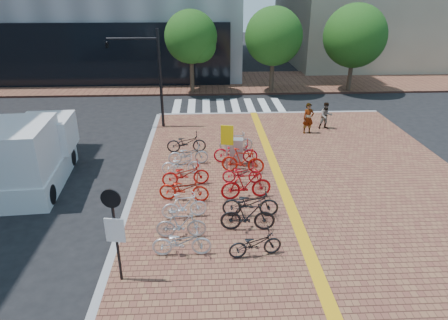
{
  "coord_description": "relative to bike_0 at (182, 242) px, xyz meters",
  "views": [
    {
      "loc": [
        -1.08,
        -12.38,
        7.66
      ],
      "look_at": [
        -0.37,
        2.02,
        1.3
      ],
      "focal_mm": 32.0,
      "sensor_mm": 36.0,
      "label": 1
    }
  ],
  "objects": [
    {
      "name": "bike_7",
      "position": [
        -0.16,
        8.11,
        0.03
      ],
      "size": [
        1.9,
        0.71,
        0.99
      ],
      "primitive_type": "imported",
      "rotation": [
        0.0,
        0.0,
        1.6
      ],
      "color": "black",
      "rests_on": "sidewalk"
    },
    {
      "name": "utility_box",
      "position": [
        2.14,
        6.47,
        0.16
      ],
      "size": [
        0.62,
        0.48,
        1.26
      ],
      "primitive_type": "cube",
      "rotation": [
        0.0,
        0.0,
        -0.11
      ],
      "color": "#B9B9BE",
      "rests_on": "sidewalk"
    },
    {
      "name": "bike_1",
      "position": [
        -0.06,
        0.92,
        0.02
      ],
      "size": [
        1.62,
        0.46,
        0.97
      ],
      "primitive_type": "imported",
      "rotation": [
        0.0,
        0.0,
        1.57
      ],
      "color": "#ABABB0",
      "rests_on": "sidewalk"
    },
    {
      "name": "bike_12",
      "position": [
        2.24,
        4.69,
        -0.04
      ],
      "size": [
        1.67,
        0.69,
        0.86
      ],
      "primitive_type": "imported",
      "rotation": [
        0.0,
        0.0,
        1.5
      ],
      "color": "#B20C1A",
      "rests_on": "sidewalk"
    },
    {
      "name": "bike_15",
      "position": [
        2.26,
        8.09,
        0.03
      ],
      "size": [
        1.68,
        0.58,
        0.99
      ],
      "primitive_type": "imported",
      "rotation": [
        0.0,
        0.0,
        1.64
      ],
      "color": "#A4A4A9",
      "rests_on": "sidewalk"
    },
    {
      "name": "bike_3",
      "position": [
        -0.08,
        3.35,
        0.03
      ],
      "size": [
        1.98,
        0.93,
        1.0
      ],
      "primitive_type": "imported",
      "rotation": [
        0.0,
        0.0,
        1.43
      ],
      "color": "red",
      "rests_on": "sidewalk"
    },
    {
      "name": "street_trees",
      "position": [
        6.9,
        19.87,
        3.48
      ],
      "size": [
        16.2,
        4.6,
        6.35
      ],
      "color": "#38281E",
      "rests_on": "far_sidewalk"
    },
    {
      "name": "bike_4",
      "position": [
        -0.06,
        4.58,
        0.03
      ],
      "size": [
        1.99,
        0.93,
        1.0
      ],
      "primitive_type": "imported",
      "rotation": [
        0.0,
        0.0,
        1.71
      ],
      "color": "red",
      "rests_on": "sidewalk"
    },
    {
      "name": "bike_9",
      "position": [
        2.11,
        1.24,
        0.08
      ],
      "size": [
        1.84,
        0.6,
        1.09
      ],
      "primitive_type": "imported",
      "rotation": [
        0.0,
        0.0,
        1.52
      ],
      "color": "black",
      "rests_on": "sidewalk"
    },
    {
      "name": "bike_13",
      "position": [
        2.36,
        5.67,
        0.09
      ],
      "size": [
        1.93,
        0.9,
        1.12
      ],
      "primitive_type": "imported",
      "rotation": [
        0.0,
        0.0,
        1.36
      ],
      "color": "#B61A0D",
      "rests_on": "sidewalk"
    },
    {
      "name": "crosswalk",
      "position": [
        2.36,
        16.42,
        -0.61
      ],
      "size": [
        7.5,
        4.0,
        0.01
      ],
      "color": "silver",
      "rests_on": "ground"
    },
    {
      "name": "kerb_north",
      "position": [
        4.86,
        14.42,
        -0.54
      ],
      "size": [
        14.0,
        0.25,
        0.15
      ],
      "primitive_type": "cube",
      "color": "gray",
      "rests_on": "ground"
    },
    {
      "name": "yellow_sign",
      "position": [
        1.69,
        6.09,
        0.93
      ],
      "size": [
        0.54,
        0.19,
        2.02
      ],
      "color": "#B7B7BC",
      "rests_on": "sidewalk"
    },
    {
      "name": "bike_11",
      "position": [
        2.27,
        3.39,
        0.12
      ],
      "size": [
        2.01,
        0.82,
        1.17
      ],
      "primitive_type": "imported",
      "rotation": [
        0.0,
        0.0,
        1.71
      ],
      "color": "#A70B0F",
      "rests_on": "sidewalk"
    },
    {
      "name": "sidewalk",
      "position": [
        4.86,
        -2.58,
        -0.54
      ],
      "size": [
        14.0,
        34.0,
        0.15
      ],
      "primitive_type": "cube",
      "color": "brown",
      "rests_on": "ground"
    },
    {
      "name": "box_truck",
      "position": [
        -6.2,
        5.19,
        0.74
      ],
      "size": [
        2.52,
        5.13,
        2.89
      ],
      "color": "silver",
      "rests_on": "ground"
    },
    {
      "name": "bike_5",
      "position": [
        -0.29,
        5.67,
        -0.03
      ],
      "size": [
        1.7,
        0.67,
        0.88
      ],
      "primitive_type": "imported",
      "rotation": [
        0.0,
        0.0,
        1.63
      ],
      "color": "white",
      "rests_on": "sidewalk"
    },
    {
      "name": "tactile_strip",
      "position": [
        3.86,
        -2.58,
        -0.46
      ],
      "size": [
        0.4,
        34.0,
        0.01
      ],
      "primitive_type": "cube",
      "color": "gold",
      "rests_on": "sidewalk"
    },
    {
      "name": "traffic_light_pole",
      "position": [
        -2.89,
        12.07,
        3.25
      ],
      "size": [
        2.89,
        1.12,
        5.39
      ],
      "color": "black",
      "rests_on": "sidewalk"
    },
    {
      "name": "bike_14",
      "position": [
        2.13,
        6.73,
        0.06
      ],
      "size": [
        2.06,
        0.89,
        1.05
      ],
      "primitive_type": "imported",
      "rotation": [
        0.0,
        0.0,
        1.48
      ],
      "color": "red",
      "rests_on": "sidewalk"
    },
    {
      "name": "pedestrian_a",
      "position": [
        6.37,
        10.51,
        0.37
      ],
      "size": [
        0.67,
        0.49,
        1.68
      ],
      "primitive_type": "imported",
      "rotation": [
        0.0,
        0.0,
        0.16
      ],
      "color": "gray",
      "rests_on": "sidewalk"
    },
    {
      "name": "far_sidewalk",
      "position": [
        1.86,
        23.42,
        -0.54
      ],
      "size": [
        70.0,
        8.0,
        0.15
      ],
      "primitive_type": "cube",
      "color": "brown",
      "rests_on": "ground"
    },
    {
      "name": "bike_10",
      "position": [
        2.3,
        2.11,
        0.05
      ],
      "size": [
        2.0,
        0.78,
        1.03
      ],
      "primitive_type": "imported",
      "rotation": [
        0.0,
        0.0,
        1.52
      ],
      "color": "black",
      "rests_on": "sidewalk"
    },
    {
      "name": "ground",
      "position": [
        1.86,
        2.42,
        -0.62
      ],
      "size": [
        120.0,
        120.0,
        0.0
      ],
      "primitive_type": "plane",
      "color": "black",
      "rests_on": "ground"
    },
    {
      "name": "notice_sign",
      "position": [
        -1.63,
        -1.06,
        1.33
      ],
      "size": [
        0.53,
        0.16,
        2.85
      ],
      "color": "black",
      "rests_on": "sidewalk"
    },
    {
      "name": "bike_2",
      "position": [
        -0.01,
        2.11,
        0.01
      ],
      "size": [
        1.64,
        0.69,
        0.95
      ],
      "primitive_type": "imported",
      "rotation": [
        0.0,
        0.0,
        1.73
      ],
      "color": "white",
      "rests_on": "sidewalk"
    },
    {
      "name": "bike_8",
      "position": [
        2.2,
        -0.15,
        -0.04
      ],
      "size": [
        1.7,
        0.83,
        0.86
      ],
      "primitive_type": "imported",
      "rotation": [
        0.0,
        0.0,
        1.74
      ],
      "color": "black",
      "rests_on": "sidewalk"
    },
    {
      "name": "bike_6",
      "position": [
        -0.02,
        6.69,
        0.01
      ],
      "size": [
        1.86,
        0.79,
        0.95
      ],
      "primitive_type": "imported",
      "rotation": [
        0.0,
        0.0,
        1.66
      ],
      "color": "silver",
      "rests_on": "sidewalk"
    },
    {
      "name": "bike_0",
      "position": [
        0.0,
        0.0,
        0.0
      ],
      "size": [
        1.78,
        0.63,
        0.94
      ],
      "primitive_type": "imported",
      "rotation": [
        0.0,
        0.0,
        1.57
      ],
      "color": "silver",
      "rests_on": "sidewalk"
    },
    {
      "name": "pedestrian_b",
      "position": [
        7.55,
        11.19,
        0.29
      ],
      "size": [
        0.77,
        0.62,
        1.51
      ],
      "primitive_type": "imported",
      "rotation": [
        0.0,
        0.0,
        0.06
      ],
      "color": "#4C5461",
      "rests_on": "sidewalk"
    }
  ]
}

